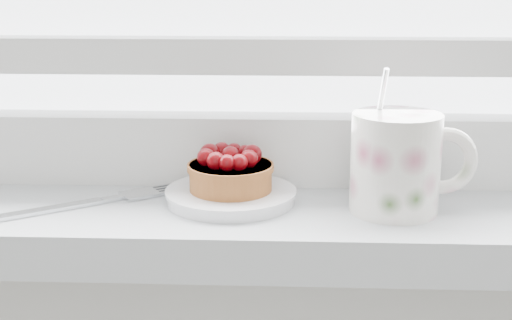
# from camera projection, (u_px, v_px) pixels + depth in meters

# --- Properties ---
(saucer) EXTENTS (0.12, 0.12, 0.01)m
(saucer) POSITION_uv_depth(u_px,v_px,m) (231.00, 196.00, 0.67)
(saucer) COLOR white
(saucer) RESTS_ON windowsill
(raspberry_tart) EXTENTS (0.08, 0.08, 0.04)m
(raspberry_tart) POSITION_uv_depth(u_px,v_px,m) (230.00, 171.00, 0.67)
(raspberry_tart) COLOR brown
(raspberry_tart) RESTS_ON saucer
(floral_mug) EXTENTS (0.12, 0.08, 0.13)m
(floral_mug) POSITION_uv_depth(u_px,v_px,m) (399.00, 161.00, 0.64)
(floral_mug) COLOR white
(floral_mug) RESTS_ON windowsill
(fork) EXTENTS (0.19, 0.14, 0.00)m
(fork) POSITION_uv_depth(u_px,v_px,m) (81.00, 204.00, 0.66)
(fork) COLOR silver
(fork) RESTS_ON windowsill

